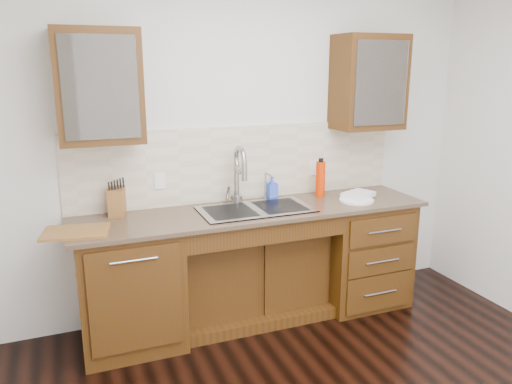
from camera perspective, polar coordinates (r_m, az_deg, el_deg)
name	(u,v)px	position (r m, az deg, el deg)	size (l,w,h in m)	color
wall_back	(238,144)	(4.00, -2.10, 5.49)	(4.00, 0.10, 2.70)	silver
base_cabinet_left	(130,286)	(3.72, -14.22, -10.34)	(0.70, 0.62, 0.88)	#593014
base_cabinet_center	(250,273)	(4.04, -0.68, -9.23)	(1.20, 0.44, 0.70)	#593014
base_cabinet_right	(359,250)	(4.34, 11.65, -6.56)	(0.70, 0.62, 0.88)	#593014
countertop	(255,211)	(3.76, -0.14, -2.20)	(2.70, 0.65, 0.03)	#84705B
backsplash	(240,163)	(3.97, -1.79, 3.30)	(2.70, 0.02, 0.59)	beige
sink	(256,221)	(3.77, -0.06, -3.28)	(0.84, 0.46, 0.19)	#9E9EA5
faucet	(236,178)	(3.88, -2.26, 1.59)	(0.04, 0.04, 0.40)	#999993
filter_tap	(266,185)	(3.99, 1.10, 0.79)	(0.02, 0.02, 0.24)	#999993
upper_cabinet_left	(98,87)	(3.52, -17.58, 11.41)	(0.55, 0.34, 0.75)	#593014
upper_cabinet_right	(368,83)	(4.23, 12.73, 12.11)	(0.55, 0.34, 0.75)	#593014
outlet_left	(160,181)	(3.81, -10.95, 1.27)	(0.08, 0.01, 0.12)	white
outlet_right	(314,168)	(4.23, 6.60, 2.74)	(0.08, 0.01, 0.12)	white
soap_bottle	(272,187)	(4.06, 1.82, 0.56)	(0.08, 0.08, 0.18)	blue
water_bottle	(320,179)	(4.12, 7.37, 1.46)	(0.08, 0.08, 0.29)	red
plate	(357,200)	(4.05, 11.42, -0.93)	(0.27, 0.27, 0.02)	white
dish_towel	(358,195)	(4.12, 11.62, -0.29)	(0.25, 0.18, 0.04)	white
knife_block	(117,201)	(3.73, -15.62, -1.04)	(0.11, 0.18, 0.20)	brown
cutting_board	(76,232)	(3.43, -19.89, -4.32)	(0.41, 0.29, 0.02)	brown
cup_left_a	(89,94)	(3.52, -18.50, 10.53)	(0.13, 0.13, 0.10)	white
cup_left_b	(116,94)	(3.54, -15.66, 10.68)	(0.10, 0.10, 0.09)	silver
cup_right_a	(360,90)	(4.19, 11.85, 11.36)	(0.11, 0.11, 0.09)	silver
cup_right_b	(384,89)	(4.32, 14.39, 11.36)	(0.10, 0.10, 0.10)	white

